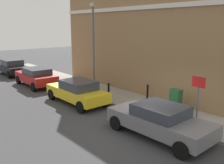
# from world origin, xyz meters

# --- Properties ---
(ground) EXTENTS (80.00, 80.00, 0.00)m
(ground) POSITION_xyz_m (0.00, 0.00, 0.00)
(ground) COLOR #38383A
(sidewalk) EXTENTS (2.59, 30.00, 0.15)m
(sidewalk) POSITION_xyz_m (1.91, 6.00, 0.07)
(sidewalk) COLOR gray
(sidewalk) RESTS_ON ground
(corner_building) EXTENTS (6.92, 13.51, 9.11)m
(corner_building) POSITION_xyz_m (6.61, 4.75, 4.56)
(corner_building) COLOR olive
(corner_building) RESTS_ON ground
(car_grey) EXTENTS (2.04, 4.39, 1.34)m
(car_grey) POSITION_xyz_m (-0.52, -1.12, 0.70)
(car_grey) COLOR slate
(car_grey) RESTS_ON ground
(car_yellow) EXTENTS (1.82, 4.30, 1.37)m
(car_yellow) POSITION_xyz_m (-0.59, 4.84, 0.72)
(car_yellow) COLOR gold
(car_yellow) RESTS_ON ground
(car_red) EXTENTS (1.89, 4.13, 1.36)m
(car_red) POSITION_xyz_m (-0.57, 10.46, 0.73)
(car_red) COLOR maroon
(car_red) RESTS_ON ground
(car_black) EXTENTS (1.83, 4.31, 1.41)m
(car_black) POSITION_xyz_m (-0.38, 16.10, 0.72)
(car_black) COLOR black
(car_black) RESTS_ON ground
(utility_cabinet) EXTENTS (0.46, 0.61, 1.15)m
(utility_cabinet) POSITION_xyz_m (2.18, 0.05, 0.68)
(utility_cabinet) COLOR #1E4C28
(utility_cabinet) RESTS_ON sidewalk
(bollard_near_cabinet) EXTENTS (0.14, 0.14, 1.04)m
(bollard_near_cabinet) POSITION_xyz_m (2.28, 2.02, 0.70)
(bollard_near_cabinet) COLOR black
(bollard_near_cabinet) RESTS_ON sidewalk
(bollard_far_kerb) EXTENTS (0.14, 0.14, 1.04)m
(bollard_far_kerb) POSITION_xyz_m (0.86, 3.77, 0.70)
(bollard_far_kerb) COLOR black
(bollard_far_kerb) RESTS_ON sidewalk
(street_sign) EXTENTS (0.08, 0.60, 2.30)m
(street_sign) POSITION_xyz_m (0.89, -1.90, 1.66)
(street_sign) COLOR #59595B
(street_sign) RESTS_ON sidewalk
(lamppost) EXTENTS (0.20, 0.44, 5.72)m
(lamppost) POSITION_xyz_m (2.07, 6.82, 3.30)
(lamppost) COLOR #59595B
(lamppost) RESTS_ON sidewalk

